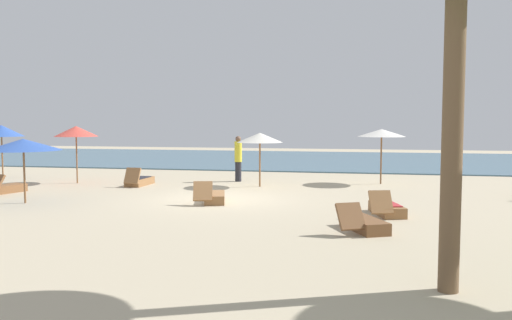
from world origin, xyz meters
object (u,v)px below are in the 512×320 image
umbrella_0 (23,145)px  person_1 (238,158)px  lounger_1 (3,189)px  lounger_5 (214,197)px  lounger_0 (386,208)px  lounger_2 (139,181)px  umbrella_2 (76,131)px  umbrella_1 (1,131)px  lounger_4 (363,223)px  umbrella_3 (260,138)px  umbrella_4 (382,133)px

umbrella_0 → person_1: (5.10, 6.83, -0.83)m
lounger_1 → lounger_5: 7.75m
umbrella_0 → lounger_0: size_ratio=1.29×
umbrella_0 → lounger_2: 5.29m
umbrella_0 → umbrella_2: (-1.12, 4.95, 0.29)m
umbrella_1 → lounger_4: 16.96m
umbrella_2 → lounger_0: umbrella_2 is taller
lounger_4 → person_1: size_ratio=0.93×
umbrella_1 → umbrella_3: 11.21m
umbrella_0 → umbrella_2: size_ratio=0.98×
lounger_5 → person_1: (-0.53, 5.56, 0.80)m
lounger_1 → person_1: 8.86m
lounger_1 → lounger_4: (12.26, -3.81, -0.00)m
lounger_0 → lounger_5: bearing=167.4°
lounger_0 → person_1: size_ratio=0.93×
lounger_0 → umbrella_4: bearing=89.3°
umbrella_0 → lounger_2: bearing=71.2°
lounger_0 → lounger_2: lounger_2 is taller
lounger_5 → person_1: person_1 is taller
umbrella_0 → umbrella_3: bearing=40.3°
lounger_5 → lounger_1: bearing=176.5°
umbrella_1 → umbrella_2: bearing=-7.9°
umbrella_0 → lounger_1: umbrella_0 is taller
umbrella_1 → person_1: 10.16m
lounger_1 → lounger_2: bearing=39.1°
lounger_2 → umbrella_3: bearing=7.0°
person_1 → lounger_2: bearing=-149.4°
umbrella_1 → lounger_1: umbrella_1 is taller
umbrella_1 → lounger_1: bearing=-53.1°
umbrella_0 → lounger_5: 6.01m
umbrella_3 → lounger_0: size_ratio=1.18×
lounger_2 → lounger_0: bearing=-26.9°
umbrella_3 → lounger_5: (-0.67, -4.07, -1.70)m
lounger_2 → lounger_4: lounger_2 is taller
umbrella_3 → lounger_0: 7.08m
umbrella_2 → lounger_1: 3.86m
lounger_1 → lounger_5: bearing=-3.5°
lounger_1 → lounger_2: lounger_2 is taller
umbrella_4 → lounger_1: (-12.97, -5.38, -1.86)m
umbrella_3 → lounger_4: 8.53m
umbrella_4 → lounger_1: umbrella_4 is taller
umbrella_1 → lounger_4: umbrella_1 is taller
umbrella_2 → umbrella_0: bearing=-77.2°
lounger_5 → person_1: 5.64m
umbrella_4 → lounger_2: size_ratio=1.33×
umbrella_4 → lounger_1: size_ratio=1.24×
umbrella_4 → lounger_0: 7.24m
umbrella_4 → person_1: umbrella_4 is taller
umbrella_3 → lounger_0: (4.48, -5.22, -1.69)m
umbrella_0 → lounger_0: 10.91m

